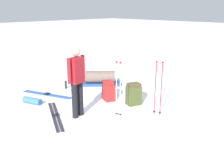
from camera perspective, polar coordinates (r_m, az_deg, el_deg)
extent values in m
plane|color=white|center=(6.53, 0.00, -5.88)|extent=(80.00, 80.00, 0.00)
cylinder|color=black|center=(6.15, -7.22, -3.28)|extent=(0.14, 0.14, 0.85)
cylinder|color=black|center=(6.01, -8.45, -3.82)|extent=(0.14, 0.14, 0.85)
cube|color=maroon|center=(5.86, -8.11, 3.10)|extent=(0.28, 0.38, 0.60)
cylinder|color=maroon|center=(6.03, -6.62, 3.85)|extent=(0.09, 0.09, 0.58)
cylinder|color=maroon|center=(5.68, -9.72, 2.90)|extent=(0.09, 0.09, 0.58)
sphere|color=tan|center=(5.77, -8.29, 7.34)|extent=(0.22, 0.22, 0.22)
cube|color=#26232C|center=(6.33, -12.32, -6.98)|extent=(1.64, 0.84, 0.02)
cube|color=black|center=(6.32, -12.34, -6.77)|extent=(0.15, 0.12, 0.03)
cube|color=#26232C|center=(6.32, -13.23, -7.08)|extent=(1.64, 0.84, 0.02)
cube|color=black|center=(6.31, -13.24, -6.87)|extent=(0.15, 0.12, 0.03)
cube|color=#2C50A2|center=(7.83, -14.79, -2.44)|extent=(1.61, 0.69, 0.02)
cube|color=black|center=(7.82, -14.81, -2.27)|extent=(0.15, 0.11, 0.03)
cube|color=#2C50A2|center=(7.90, -14.35, -2.22)|extent=(1.61, 0.69, 0.02)
cube|color=black|center=(7.89, -14.36, -2.05)|extent=(0.15, 0.11, 0.03)
cube|color=maroon|center=(7.12, -0.85, -1.83)|extent=(0.44, 0.38, 0.49)
cube|color=maroon|center=(7.03, -0.86, 0.36)|extent=(0.40, 0.34, 0.08)
cube|color=#404B21|center=(6.81, 4.94, -2.59)|extent=(0.37, 0.43, 0.53)
cube|color=#4B3F26|center=(6.72, 5.00, -0.16)|extent=(0.34, 0.39, 0.08)
cylinder|color=maroon|center=(6.13, 11.11, -1.34)|extent=(0.02, 0.02, 1.29)
sphere|color=#A51919|center=(5.96, 11.48, 4.83)|extent=(0.05, 0.05, 0.05)
cylinder|color=black|center=(6.34, 10.81, -6.36)|extent=(0.07, 0.07, 0.01)
cylinder|color=maroon|center=(6.18, 9.80, -1.14)|extent=(0.02, 0.02, 1.29)
sphere|color=#A51919|center=(6.00, 10.12, 4.99)|extent=(0.05, 0.05, 0.05)
cylinder|color=black|center=(6.38, 9.53, -6.13)|extent=(0.07, 0.07, 0.01)
cylinder|color=#ADBABF|center=(5.91, 1.88, -1.60)|extent=(0.02, 0.02, 1.31)
sphere|color=#A51919|center=(5.73, 1.94, 4.90)|extent=(0.05, 0.05, 0.05)
cylinder|color=black|center=(6.13, 1.82, -6.88)|extent=(0.07, 0.07, 0.01)
cylinder|color=#ADBABF|center=(5.96, 1.01, -1.45)|extent=(0.02, 0.02, 1.31)
sphere|color=#A51919|center=(5.78, 1.05, 5.00)|extent=(0.05, 0.05, 0.05)
cylinder|color=black|center=(6.17, 0.99, -6.70)|extent=(0.07, 0.07, 0.01)
cube|color=navy|center=(8.58, -2.68, 0.09)|extent=(1.29, 1.32, 0.09)
cylinder|color=brown|center=(8.51, -2.71, 1.66)|extent=(0.96, 0.98, 0.40)
cylinder|color=teal|center=(7.23, -17.67, -3.66)|extent=(0.58, 0.36, 0.18)
cylinder|color=black|center=(8.30, -10.47, -0.16)|extent=(0.07, 0.07, 0.26)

